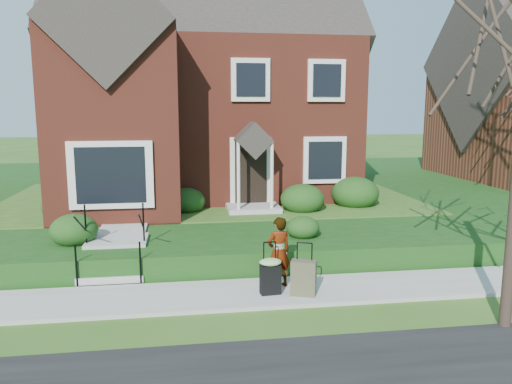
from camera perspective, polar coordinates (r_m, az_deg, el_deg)
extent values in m
plane|color=#2D5119|center=(10.27, -2.80, -11.83)|extent=(120.00, 120.00, 0.00)
cube|color=#9E9B93|center=(10.26, -2.80, -11.62)|extent=(60.00, 1.60, 0.08)
cube|color=#163D10|center=(21.28, 5.08, 0.20)|extent=(44.00, 20.00, 0.60)
cube|color=#9E9B93|center=(14.94, -14.32, -2.78)|extent=(1.20, 6.00, 0.06)
cube|color=maroon|center=(19.55, -5.76, 8.20)|extent=(10.00, 8.00, 5.40)
cube|color=maroon|center=(14.85, -15.83, 7.48)|extent=(3.60, 2.40, 5.40)
cube|color=silver|center=(13.82, -16.19, 1.92)|extent=(2.20, 0.30, 1.80)
cube|color=black|center=(15.75, -0.60, 1.91)|extent=(1.00, 0.12, 2.10)
cube|color=black|center=(16.20, 7.85, 3.64)|extent=(1.40, 0.10, 1.50)
cube|color=#9E9B93|center=(11.23, -16.30, -9.48)|extent=(1.40, 0.30, 0.15)
cube|color=#9E9B93|center=(11.47, -16.13, -8.28)|extent=(1.40, 0.30, 0.15)
cube|color=#9E9B93|center=(11.71, -15.97, -7.14)|extent=(1.40, 0.30, 0.15)
cube|color=#9E9B93|center=(11.95, -15.82, -6.04)|extent=(1.40, 0.30, 0.15)
cube|color=#9E9B93|center=(12.48, -15.50, -5.37)|extent=(1.40, 0.80, 0.15)
cylinder|color=black|center=(11.09, -19.86, -7.88)|extent=(0.04, 0.04, 0.90)
cylinder|color=black|center=(12.08, -18.91, -3.47)|extent=(0.04, 0.04, 0.90)
cylinder|color=black|center=(10.90, -13.09, -7.85)|extent=(0.04, 0.04, 0.90)
cylinder|color=black|center=(11.90, -12.74, -3.37)|extent=(0.04, 0.04, 0.90)
ellipsoid|color=#15350F|center=(15.06, -20.65, -1.12)|extent=(1.47, 1.47, 1.03)
ellipsoid|color=#15350F|center=(15.45, -8.03, -0.72)|extent=(1.18, 1.18, 0.83)
ellipsoid|color=#15350F|center=(15.42, 5.32, -0.46)|extent=(1.35, 1.35, 0.95)
ellipsoid|color=#15350F|center=(16.46, 11.27, 0.26)|extent=(1.53, 1.53, 1.07)
ellipsoid|color=#15350F|center=(12.53, -20.12, -3.76)|extent=(1.10, 1.10, 0.77)
ellipsoid|color=#15350F|center=(12.40, 5.38, -3.80)|extent=(0.82, 0.82, 0.58)
imported|color=#999999|center=(10.34, 2.59, -6.88)|extent=(0.62, 0.50, 1.48)
cube|color=black|center=(10.08, 1.65, -9.95)|extent=(0.42, 0.26, 0.60)
cylinder|color=black|center=(9.86, 1.67, -5.85)|extent=(0.24, 0.05, 0.03)
cylinder|color=black|center=(9.90, 0.98, -7.13)|extent=(0.02, 0.02, 0.45)
cylinder|color=black|center=(9.94, 2.35, -7.06)|extent=(0.02, 0.02, 0.45)
cylinder|color=black|center=(10.15, 0.85, -11.42)|extent=(0.05, 0.06, 0.06)
cylinder|color=black|center=(10.20, 2.43, -11.33)|extent=(0.05, 0.06, 0.06)
ellipsoid|color=#93C470|center=(9.96, 1.66, -7.95)|extent=(0.47, 0.40, 0.14)
cube|color=#4B4A32|center=(10.05, 5.46, -9.74)|extent=(0.55, 0.43, 0.70)
cylinder|color=black|center=(9.84, 5.52, -5.92)|extent=(0.28, 0.13, 0.03)
cylinder|color=black|center=(9.85, 4.67, -6.92)|extent=(0.02, 0.02, 0.34)
cylinder|color=black|center=(9.92, 6.33, -6.83)|extent=(0.02, 0.02, 0.34)
cylinder|color=black|center=(10.12, 4.47, -11.52)|extent=(0.06, 0.07, 0.06)
cylinder|color=black|center=(10.20, 6.38, -11.39)|extent=(0.06, 0.07, 0.06)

